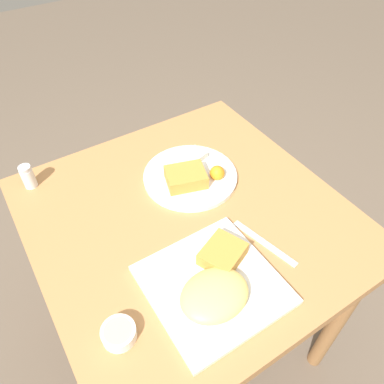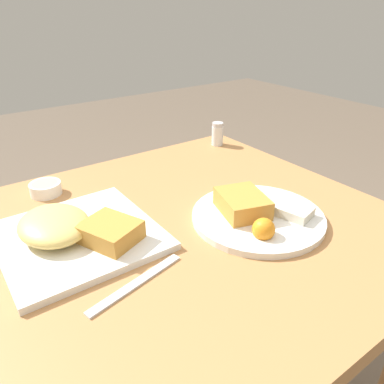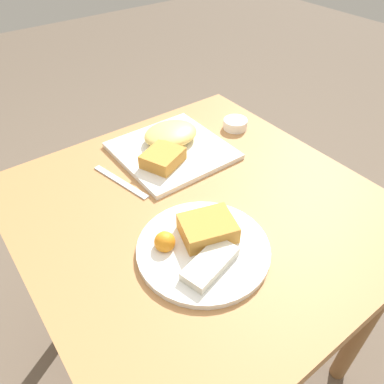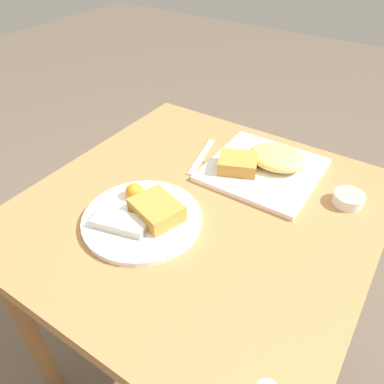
{
  "view_description": "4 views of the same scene",
  "coord_description": "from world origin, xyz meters",
  "px_view_note": "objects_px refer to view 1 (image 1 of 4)",
  "views": [
    {
      "loc": [
        -0.35,
        -0.57,
        1.49
      ],
      "look_at": [
        0.03,
        0.02,
        0.78
      ],
      "focal_mm": 35.0,
      "sensor_mm": 36.0,
      "label": 1
    },
    {
      "loc": [
        0.55,
        -0.39,
        1.14
      ],
      "look_at": [
        -0.03,
        0.03,
        0.77
      ],
      "focal_mm": 35.0,
      "sensor_mm": 36.0,
      "label": 2
    },
    {
      "loc": [
        0.4,
        0.51,
        1.33
      ],
      "look_at": [
        0.01,
        -0.02,
        0.76
      ],
      "focal_mm": 35.0,
      "sensor_mm": 36.0,
      "label": 3
    },
    {
      "loc": [
        -0.36,
        0.58,
        1.32
      ],
      "look_at": [
        0.01,
        0.01,
        0.77
      ],
      "focal_mm": 35.0,
      "sensor_mm": 36.0,
      "label": 4
    }
  ],
  "objects_px": {
    "plate_square_near": "(215,284)",
    "sauce_ramekin": "(119,333)",
    "plate_oval_far": "(190,175)",
    "salt_shaker": "(28,178)",
    "butter_knife": "(264,243)"
  },
  "relations": [
    {
      "from": "plate_square_near",
      "to": "sauce_ramekin",
      "type": "height_order",
      "value": "plate_square_near"
    },
    {
      "from": "plate_square_near",
      "to": "plate_oval_far",
      "type": "height_order",
      "value": "plate_square_near"
    },
    {
      "from": "plate_square_near",
      "to": "plate_oval_far",
      "type": "relative_size",
      "value": 1.03
    },
    {
      "from": "plate_oval_far",
      "to": "salt_shaker",
      "type": "xyz_separation_m",
      "value": [
        -0.4,
        0.22,
        0.02
      ]
    },
    {
      "from": "plate_square_near",
      "to": "sauce_ramekin",
      "type": "distance_m",
      "value": 0.23
    },
    {
      "from": "butter_knife",
      "to": "plate_square_near",
      "type": "bearing_deg",
      "value": 89.06
    },
    {
      "from": "plate_square_near",
      "to": "salt_shaker",
      "type": "height_order",
      "value": "salt_shaker"
    },
    {
      "from": "sauce_ramekin",
      "to": "plate_oval_far",
      "type": "bearing_deg",
      "value": 40.52
    },
    {
      "from": "plate_oval_far",
      "to": "butter_knife",
      "type": "relative_size",
      "value": 1.46
    },
    {
      "from": "plate_square_near",
      "to": "salt_shaker",
      "type": "distance_m",
      "value": 0.62
    },
    {
      "from": "salt_shaker",
      "to": "butter_knife",
      "type": "xyz_separation_m",
      "value": [
        0.44,
        -0.52,
        -0.03
      ]
    },
    {
      "from": "plate_oval_far",
      "to": "salt_shaker",
      "type": "relative_size",
      "value": 3.82
    },
    {
      "from": "salt_shaker",
      "to": "butter_knife",
      "type": "bearing_deg",
      "value": -50.25
    },
    {
      "from": "plate_square_near",
      "to": "butter_knife",
      "type": "distance_m",
      "value": 0.18
    },
    {
      "from": "sauce_ramekin",
      "to": "salt_shaker",
      "type": "bearing_deg",
      "value": 92.89
    }
  ]
}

